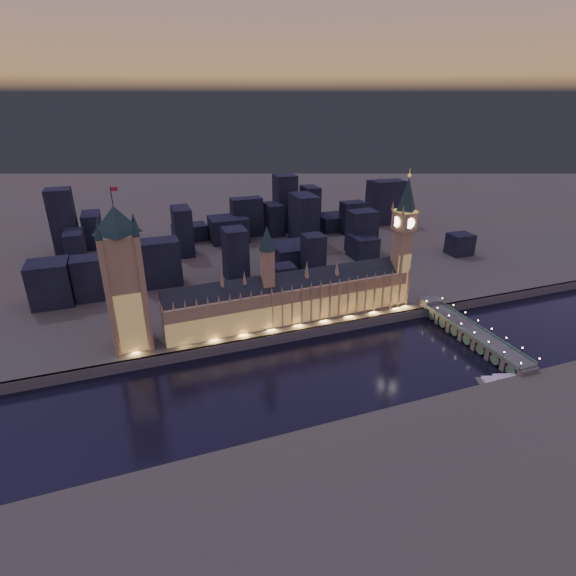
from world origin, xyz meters
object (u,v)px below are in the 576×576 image
object	(u,v)px
victoria_tower	(124,272)
elizabeth_tower	(404,231)
westminster_bridge	(468,333)
river_boat	(511,380)
palace_of_westminster	(291,297)

from	to	relation	value
victoria_tower	elizabeth_tower	world-z (taller)	victoria_tower
westminster_bridge	river_boat	bearing A→B (deg)	-100.83
elizabeth_tower	westminster_bridge	world-z (taller)	elizabeth_tower
palace_of_westminster	river_boat	xyz separation A→B (m)	(110.04, -119.75, -24.81)
palace_of_westminster	westminster_bridge	distance (m)	138.50
palace_of_westminster	victoria_tower	world-z (taller)	victoria_tower
palace_of_westminster	river_boat	distance (m)	164.51
victoria_tower	elizabeth_tower	size ratio (longest dim) A/B	1.00
palace_of_westminster	elizabeth_tower	bearing A→B (deg)	0.10
palace_of_westminster	river_boat	bearing A→B (deg)	-47.42
elizabeth_tower	river_boat	distance (m)	138.97
victoria_tower	river_boat	distance (m)	266.91
elizabeth_tower	river_boat	size ratio (longest dim) A/B	2.46
elizabeth_tower	westminster_bridge	bearing A→B (deg)	-70.91
palace_of_westminster	westminster_bridge	bearing A→B (deg)	-28.43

